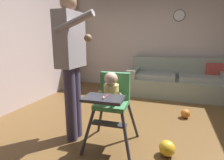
# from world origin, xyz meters

# --- Properties ---
(ground) EXTENTS (6.03, 6.70, 0.10)m
(ground) POSITION_xyz_m (0.00, 0.00, -0.05)
(ground) COLOR brown
(wall_far) EXTENTS (5.23, 0.06, 2.52)m
(wall_far) POSITION_xyz_m (0.00, 2.58, 1.26)
(wall_far) COLOR beige
(wall_far) RESTS_ON ground
(wall_left) EXTENTS (0.06, 5.70, 2.52)m
(wall_left) POSITION_xyz_m (-2.25, 0.30, 1.26)
(wall_left) COLOR beige
(wall_left) RESTS_ON ground
(couch) EXTENTS (2.16, 0.86, 0.86)m
(couch) POSITION_xyz_m (0.57, 2.06, 0.33)
(couch) COLOR gray
(couch) RESTS_ON ground
(high_chair) EXTENTS (0.64, 0.75, 0.92)m
(high_chair) POSITION_xyz_m (-0.18, -0.36, 0.62)
(high_chair) COLOR #33333B
(high_chair) RESTS_ON ground
(adult_standing) EXTENTS (0.51, 0.50, 1.76)m
(adult_standing) POSITION_xyz_m (-0.70, -0.35, 1.00)
(adult_standing) COLOR #413855
(adult_standing) RESTS_ON ground
(toy_ball) EXTENTS (0.18, 0.18, 0.18)m
(toy_ball) POSITION_xyz_m (0.46, -0.36, 0.09)
(toy_ball) COLOR gold
(toy_ball) RESTS_ON ground
(toy_ball_second) EXTENTS (0.15, 0.15, 0.15)m
(toy_ball_second) POSITION_xyz_m (0.71, 0.77, 0.07)
(toy_ball_second) COLOR orange
(toy_ball_second) RESTS_ON ground
(wall_clock) EXTENTS (0.27, 0.04, 0.27)m
(wall_clock) POSITION_xyz_m (0.52, 2.54, 1.84)
(wall_clock) COLOR white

